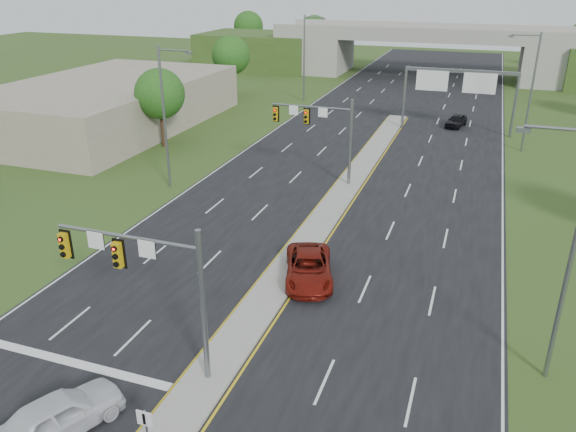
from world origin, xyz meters
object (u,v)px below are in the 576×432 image
(car_white, at_px, (60,414))
(signal_mast_near, at_px, (150,274))
(sign_gantry, at_px, (458,83))
(car_far_c, at_px, (456,121))
(keep_right_sign, at_px, (146,427))
(signal_mast_far, at_px, (323,126))
(overpass, at_px, (429,55))
(car_far_a, at_px, (309,268))

(car_white, bearing_deg, signal_mast_near, -85.46)
(sign_gantry, height_order, car_far_c, sign_gantry)
(keep_right_sign, distance_m, car_white, 3.88)
(signal_mast_near, height_order, signal_mast_far, same)
(car_white, bearing_deg, overpass, -68.43)
(keep_right_sign, relative_size, car_white, 0.46)
(overpass, bearing_deg, sign_gantry, -79.21)
(overpass, xyz_separation_m, car_far_c, (6.82, -32.51, -2.86))
(signal_mast_near, height_order, keep_right_sign, signal_mast_near)
(signal_mast_far, height_order, car_white, signal_mast_far)
(signal_mast_near, relative_size, keep_right_sign, 3.18)
(signal_mast_near, relative_size, signal_mast_far, 1.00)
(sign_gantry, distance_m, overpass, 35.75)
(overpass, relative_size, car_far_c, 20.07)
(signal_mast_far, bearing_deg, car_far_a, -76.34)
(sign_gantry, relative_size, overpass, 0.14)
(keep_right_sign, distance_m, overpass, 84.55)
(overpass, relative_size, car_far_a, 14.62)
(car_white, xyz_separation_m, car_far_a, (5.32, 13.89, -0.06))
(car_far_c, bearing_deg, keep_right_sign, -83.75)
(sign_gantry, xyz_separation_m, car_far_c, (0.14, 2.57, -4.54))
(signal_mast_near, bearing_deg, car_far_a, 68.41)
(sign_gantry, height_order, car_far_a, sign_gantry)
(keep_right_sign, height_order, car_white, keep_right_sign)
(signal_mast_near, distance_m, signal_mast_far, 25.00)
(signal_mast_near, height_order, car_far_c, signal_mast_near)
(keep_right_sign, xyz_separation_m, car_white, (-3.82, 0.08, -0.68))
(keep_right_sign, xyz_separation_m, sign_gantry, (6.68, 49.45, 3.72))
(overpass, distance_m, car_far_a, 70.63)
(signal_mast_near, distance_m, car_far_c, 48.59)
(keep_right_sign, bearing_deg, signal_mast_near, 116.94)
(signal_mast_far, distance_m, car_far_a, 16.42)
(sign_gantry, xyz_separation_m, overpass, (-6.68, 35.08, -1.69))
(signal_mast_near, distance_m, overpass, 80.11)
(signal_mast_far, bearing_deg, signal_mast_near, -90.00)
(signal_mast_near, xyz_separation_m, overpass, (2.26, 80.07, -1.17))
(car_white, bearing_deg, signal_mast_far, -68.88)
(overpass, bearing_deg, signal_mast_near, -91.62)
(signal_mast_far, xyz_separation_m, car_white, (-1.56, -29.38, -3.89))
(signal_mast_far, distance_m, car_far_c, 24.66)
(keep_right_sign, distance_m, sign_gantry, 50.04)
(keep_right_sign, xyz_separation_m, car_far_a, (1.50, 13.96, -0.74))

